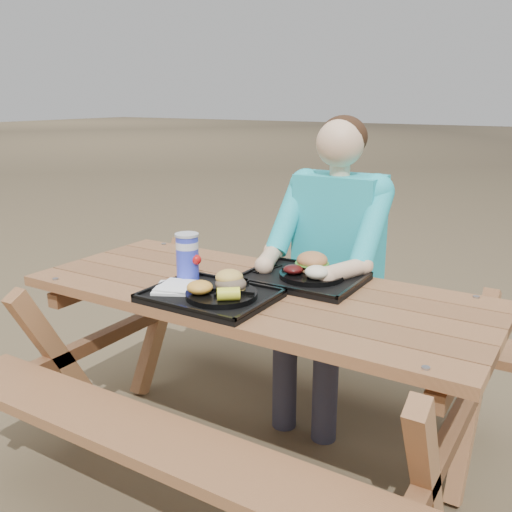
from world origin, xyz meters
The scene contains 18 objects.
ground centered at (0.00, 0.00, 0.00)m, with size 60.00×60.00×0.00m, color #999999.
picnic_table centered at (0.00, 0.00, 0.38)m, with size 1.80×1.49×0.75m, color #999999, non-canonical shape.
tray_near centered at (-0.08, -0.19, 0.76)m, with size 0.45×0.35×0.02m, color black.
tray_far centered at (0.12, 0.17, 0.76)m, with size 0.45×0.35×0.02m, color black.
plate_near centered at (-0.02, -0.20, 0.78)m, with size 0.26×0.26×0.02m, color black.
plate_far centered at (0.15, 0.18, 0.78)m, with size 0.26×0.26×0.02m, color black.
napkin_stack centered at (-0.22, -0.22, 0.78)m, with size 0.16×0.16×0.02m, color white.
soda_cup centered at (-0.25, -0.10, 0.86)m, with size 0.09×0.09×0.18m, color #1C2AD5.
condiment_bbq centered at (-0.07, -0.07, 0.79)m, with size 0.05×0.05×0.03m, color black.
condiment_mustard centered at (-0.02, -0.07, 0.79)m, with size 0.05×0.05×0.03m, color gold.
sandwich centered at (-0.01, -0.16, 0.85)m, with size 0.11×0.11×0.11m, color #ECBA53, non-canonical shape.
mac_cheese centered at (-0.08, -0.25, 0.81)m, with size 0.09×0.09×0.05m, color #F0AF3F.
corn_cob centered at (0.05, -0.26, 0.81)m, with size 0.08×0.08×0.05m, color #FBFF35, non-canonical shape.
cutlery_far centered at (-0.05, 0.18, 0.77)m, with size 0.03×0.15×0.01m, color black.
burger centered at (0.13, 0.22, 0.85)m, with size 0.13×0.13×0.11m, color #BE7743, non-canonical shape.
baked_beans centered at (0.09, 0.13, 0.81)m, with size 0.08×0.08×0.04m, color #450D0E.
potato_salad centered at (0.20, 0.12, 0.82)m, with size 0.09×0.09×0.05m, color white.
diner centered at (0.09, 0.57, 0.64)m, with size 0.48×0.84×1.28m, color #1CACC8, non-canonical shape.
Camera 1 is at (1.09, -1.78, 1.47)m, focal length 40.00 mm.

